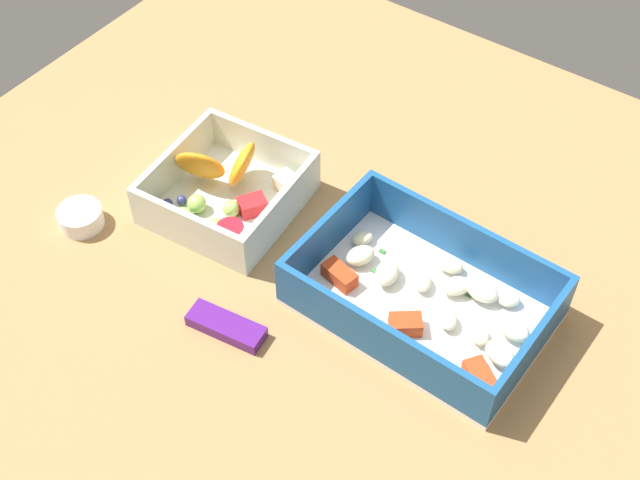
{
  "coord_description": "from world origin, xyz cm",
  "views": [
    {
      "loc": [
        -32.48,
        41.46,
        64.28
      ],
      "look_at": [
        -2.09,
        -1.29,
        4.0
      ],
      "focal_mm": 48.8,
      "sensor_mm": 36.0,
      "label": 1
    }
  ],
  "objects_px": {
    "fruit_bowl": "(226,191)",
    "paper_cup_liner": "(80,218)",
    "candy_bar": "(226,326)",
    "pasta_container": "(426,298)"
  },
  "relations": [
    {
      "from": "fruit_bowl",
      "to": "candy_bar",
      "type": "distance_m",
      "value": 0.15
    },
    {
      "from": "fruit_bowl",
      "to": "paper_cup_liner",
      "type": "xyz_separation_m",
      "value": [
        0.1,
        0.1,
        -0.01
      ]
    },
    {
      "from": "pasta_container",
      "to": "fruit_bowl",
      "type": "relative_size",
      "value": 1.49
    },
    {
      "from": "fruit_bowl",
      "to": "paper_cup_liner",
      "type": "bearing_deg",
      "value": 46.12
    },
    {
      "from": "candy_bar",
      "to": "fruit_bowl",
      "type": "bearing_deg",
      "value": -50.88
    },
    {
      "from": "candy_bar",
      "to": "paper_cup_liner",
      "type": "height_order",
      "value": "paper_cup_liner"
    },
    {
      "from": "fruit_bowl",
      "to": "candy_bar",
      "type": "height_order",
      "value": "fruit_bowl"
    },
    {
      "from": "pasta_container",
      "to": "paper_cup_liner",
      "type": "height_order",
      "value": "pasta_container"
    },
    {
      "from": "fruit_bowl",
      "to": "paper_cup_liner",
      "type": "height_order",
      "value": "fruit_bowl"
    },
    {
      "from": "paper_cup_liner",
      "to": "fruit_bowl",
      "type": "bearing_deg",
      "value": -133.88
    }
  ]
}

